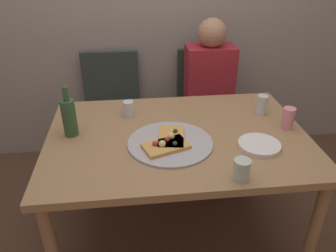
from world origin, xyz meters
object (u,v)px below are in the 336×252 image
object	(u,v)px
tumbler_far	(262,105)
plate_stack	(259,145)
guest_in_sweater	(211,93)
wine_bottle	(69,117)
dining_table	(177,146)
soda_can	(288,118)
pizza_tray	(170,143)
pizza_slice_last	(171,137)
tumbler_near	(129,109)
wine_glass	(242,170)
pizza_slice_extra	(165,146)
chair_left	(112,104)
chair_right	(206,100)

from	to	relation	value
tumbler_far	plate_stack	bearing A→B (deg)	-111.03
guest_in_sweater	wine_bottle	bearing A→B (deg)	35.85
dining_table	soda_can	bearing A→B (deg)	0.17
pizza_tray	tumbler_far	world-z (taller)	tumbler_far
tumbler_far	guest_in_sweater	bearing A→B (deg)	107.57
pizza_slice_last	guest_in_sweater	distance (m)	0.90
dining_table	plate_stack	distance (m)	0.44
guest_in_sweater	plate_stack	bearing A→B (deg)	92.21
tumbler_near	tumbler_far	xyz separation A→B (m)	(0.79, -0.06, 0.01)
plate_stack	wine_glass	bearing A→B (deg)	-125.26
guest_in_sweater	soda_can	bearing A→B (deg)	109.16
dining_table	tumbler_near	size ratio (longest dim) A/B	15.32
pizza_slice_last	pizza_slice_extra	size ratio (longest dim) A/B	0.95
chair_left	wine_bottle	bearing A→B (deg)	78.20
wine_bottle	soda_can	distance (m)	1.18
dining_table	pizza_tray	size ratio (longest dim) A/B	3.18
chair_right	dining_table	bearing A→B (deg)	67.91
dining_table	chair_right	world-z (taller)	chair_right
pizza_slice_last	dining_table	bearing A→B (deg)	56.69
pizza_slice_extra	tumbler_near	bearing A→B (deg)	114.10
wine_glass	chair_left	xyz separation A→B (m)	(-0.62, 1.29, -0.27)
pizza_slice_last	chair_left	size ratio (longest dim) A/B	0.26
wine_bottle	plate_stack	distance (m)	0.99
chair_left	guest_in_sweater	world-z (taller)	guest_in_sweater
dining_table	wine_bottle	world-z (taller)	wine_bottle
pizza_tray	guest_in_sweater	world-z (taller)	guest_in_sweater
pizza_slice_extra	wine_bottle	bearing A→B (deg)	156.79
dining_table	pizza_slice_extra	xyz separation A→B (m)	(-0.08, -0.14, 0.10)
pizza_tray	pizza_slice_extra	bearing A→B (deg)	-120.25
dining_table	chair_right	distance (m)	0.96
wine_glass	pizza_slice_last	bearing A→B (deg)	127.57
pizza_slice_extra	wine_glass	bearing A→B (deg)	-41.26
pizza_slice_extra	chair_right	distance (m)	1.14
wine_glass	chair_right	world-z (taller)	chair_right
pizza_slice_extra	chair_right	size ratio (longest dim) A/B	0.28
pizza_slice_extra	chair_left	distance (m)	1.10
pizza_slice_last	wine_glass	size ratio (longest dim) A/B	2.43
tumbler_far	tumbler_near	bearing A→B (deg)	175.43
tumbler_near	chair_right	size ratio (longest dim) A/B	0.10
wine_bottle	plate_stack	world-z (taller)	wine_bottle
guest_in_sweater	pizza_tray	bearing A→B (deg)	63.56
pizza_slice_last	soda_can	size ratio (longest dim) A/B	1.95
chair_left	tumbler_near	bearing A→B (deg)	102.21
plate_stack	chair_left	size ratio (longest dim) A/B	0.24
pizza_slice_extra	plate_stack	xyz separation A→B (m)	(0.47, -0.03, -0.01)
pizza_tray	tumbler_near	bearing A→B (deg)	121.12
pizza_slice_extra	guest_in_sweater	world-z (taller)	guest_in_sweater
pizza_slice_last	tumbler_near	world-z (taller)	tumbler_near
wine_glass	plate_stack	distance (m)	0.30
tumbler_near	guest_in_sweater	distance (m)	0.79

